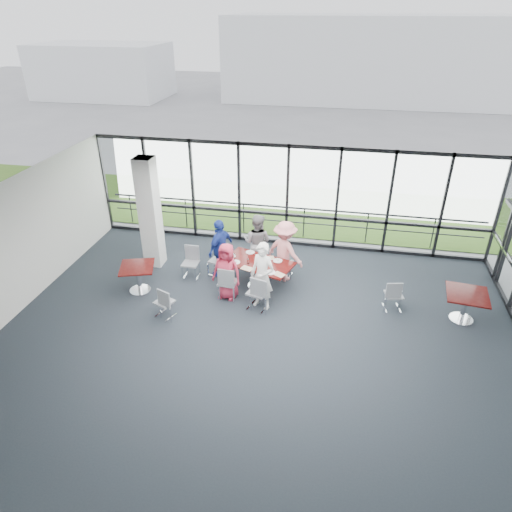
% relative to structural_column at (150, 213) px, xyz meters
% --- Properties ---
extents(floor, '(12.00, 10.00, 0.02)m').
position_rel_structural_column_xyz_m(floor, '(3.60, -3.00, -1.61)').
color(floor, '#222931').
rests_on(floor, ground).
extents(ceiling, '(12.00, 10.00, 0.04)m').
position_rel_structural_column_xyz_m(ceiling, '(3.60, -3.00, 1.60)').
color(ceiling, silver).
rests_on(ceiling, ground).
extents(wall_left, '(0.10, 10.00, 3.20)m').
position_rel_structural_column_xyz_m(wall_left, '(-2.40, -3.00, 0.00)').
color(wall_left, silver).
rests_on(wall_left, ground).
extents(wall_front, '(12.00, 0.10, 3.20)m').
position_rel_structural_column_xyz_m(wall_front, '(3.60, -8.00, 0.00)').
color(wall_front, silver).
rests_on(wall_front, ground).
extents(curtain_wall_back, '(12.00, 0.10, 3.20)m').
position_rel_structural_column_xyz_m(curtain_wall_back, '(3.60, 2.00, 0.00)').
color(curtain_wall_back, white).
rests_on(curtain_wall_back, ground).
extents(exit_door, '(0.12, 1.60, 2.10)m').
position_rel_structural_column_xyz_m(exit_door, '(9.60, 0.75, -0.55)').
color(exit_door, black).
rests_on(exit_door, ground).
extents(structural_column, '(0.50, 0.50, 3.20)m').
position_rel_structural_column_xyz_m(structural_column, '(0.00, 0.00, 0.00)').
color(structural_column, silver).
rests_on(structural_column, ground).
extents(apron, '(80.00, 70.00, 0.02)m').
position_rel_structural_column_xyz_m(apron, '(3.60, 7.00, -1.62)').
color(apron, gray).
rests_on(apron, ground).
extents(grass_strip, '(80.00, 5.00, 0.01)m').
position_rel_structural_column_xyz_m(grass_strip, '(3.60, 5.00, -1.59)').
color(grass_strip, '#365E1C').
rests_on(grass_strip, ground).
extents(hangar_main, '(24.00, 10.00, 6.00)m').
position_rel_structural_column_xyz_m(hangar_main, '(7.60, 29.00, 1.40)').
color(hangar_main, white).
rests_on(hangar_main, ground).
extents(hangar_aux, '(10.00, 6.00, 4.00)m').
position_rel_structural_column_xyz_m(hangar_aux, '(-14.40, 25.00, 0.40)').
color(hangar_aux, white).
rests_on(hangar_aux, ground).
extents(guard_rail, '(12.00, 0.06, 0.06)m').
position_rel_structural_column_xyz_m(guard_rail, '(3.60, 2.60, -1.10)').
color(guard_rail, '#2D2D33').
rests_on(guard_rail, ground).
extents(main_table, '(2.02, 1.51, 0.75)m').
position_rel_structural_column_xyz_m(main_table, '(3.21, -0.65, -0.99)').
color(main_table, '#3D0909').
rests_on(main_table, ground).
extents(side_table_left, '(1.07, 1.07, 0.75)m').
position_rel_structural_column_xyz_m(side_table_left, '(0.15, -1.48, -0.97)').
color(side_table_left, '#3D0909').
rests_on(side_table_left, ground).
extents(side_table_right, '(1.04, 1.04, 0.75)m').
position_rel_structural_column_xyz_m(side_table_right, '(8.34, -1.17, -0.95)').
color(side_table_right, '#3D0909').
rests_on(side_table_right, ground).
extents(diner_near_left, '(0.82, 0.60, 1.54)m').
position_rel_structural_column_xyz_m(diner_near_left, '(2.52, -1.30, -0.83)').
color(diner_near_left, '#BD2B46').
rests_on(diner_near_left, ground).
extents(diner_near_right, '(0.78, 0.68, 1.78)m').
position_rel_structural_column_xyz_m(diner_near_right, '(3.49, -1.56, -0.71)').
color(diner_near_right, white).
rests_on(diner_near_right, ground).
extents(diner_far_left, '(0.90, 0.64, 1.69)m').
position_rel_structural_column_xyz_m(diner_far_left, '(3.00, 0.29, -0.76)').
color(diner_far_left, gray).
rests_on(diner_far_left, ground).
extents(diner_far_right, '(1.26, 1.05, 1.73)m').
position_rel_structural_column_xyz_m(diner_far_right, '(3.85, -0.13, -0.73)').
color(diner_far_right, pink).
rests_on(diner_far_right, ground).
extents(diner_end, '(0.86, 1.12, 1.70)m').
position_rel_structural_column_xyz_m(diner_end, '(2.08, -0.26, -0.75)').
color(diner_end, navy).
rests_on(diner_end, ground).
extents(chair_main_nl, '(0.48, 0.48, 0.93)m').
position_rel_structural_column_xyz_m(chair_main_nl, '(2.55, -1.33, -1.14)').
color(chair_main_nl, gray).
rests_on(chair_main_nl, ground).
extents(chair_main_nr, '(0.57, 0.57, 0.95)m').
position_rel_structural_column_xyz_m(chair_main_nr, '(3.39, -1.65, -1.13)').
color(chair_main_nr, gray).
rests_on(chair_main_nr, ground).
extents(chair_main_fl, '(0.45, 0.45, 0.82)m').
position_rel_structural_column_xyz_m(chair_main_fl, '(3.05, 0.32, -1.19)').
color(chair_main_fl, gray).
rests_on(chair_main_fl, ground).
extents(chair_main_fr, '(0.49, 0.49, 0.86)m').
position_rel_structural_column_xyz_m(chair_main_fr, '(3.82, 0.03, -1.17)').
color(chair_main_fr, gray).
rests_on(chair_main_fr, ground).
extents(chair_main_end, '(0.52, 0.52, 0.86)m').
position_rel_structural_column_xyz_m(chair_main_end, '(1.97, -0.24, -1.17)').
color(chair_main_end, gray).
rests_on(chair_main_end, ground).
extents(chair_spare_la, '(0.53, 0.53, 0.82)m').
position_rel_structural_column_xyz_m(chair_spare_la, '(1.24, -2.41, -1.19)').
color(chair_spare_la, gray).
rests_on(chair_spare_la, ground).
extents(chair_spare_lb, '(0.43, 0.43, 0.88)m').
position_rel_structural_column_xyz_m(chair_spare_lb, '(1.28, -0.55, -1.16)').
color(chair_spare_lb, gray).
rests_on(chair_spare_lb, ground).
extents(chair_spare_r, '(0.49, 0.49, 0.84)m').
position_rel_structural_column_xyz_m(chair_spare_r, '(6.71, -1.03, -1.18)').
color(chair_spare_r, gray).
rests_on(chair_spare_r, ground).
extents(plate_nl, '(0.24, 0.24, 0.01)m').
position_rel_structural_column_xyz_m(plate_nl, '(2.63, -0.78, -0.84)').
color(plate_nl, white).
rests_on(plate_nl, main_table).
extents(plate_nr, '(0.26, 0.26, 0.01)m').
position_rel_structural_column_xyz_m(plate_nr, '(3.62, -1.12, -0.84)').
color(plate_nr, white).
rests_on(plate_nr, main_table).
extents(plate_fl, '(0.24, 0.24, 0.01)m').
position_rel_structural_column_xyz_m(plate_fl, '(2.90, -0.17, -0.84)').
color(plate_fl, white).
rests_on(plate_fl, main_table).
extents(plate_fr, '(0.25, 0.25, 0.01)m').
position_rel_structural_column_xyz_m(plate_fr, '(3.71, -0.49, -0.84)').
color(plate_fr, white).
rests_on(plate_fr, main_table).
extents(plate_end, '(0.24, 0.24, 0.01)m').
position_rel_structural_column_xyz_m(plate_end, '(2.42, -0.43, -0.84)').
color(plate_end, white).
rests_on(plate_end, main_table).
extents(tumbler_a, '(0.06, 0.06, 0.13)m').
position_rel_structural_column_xyz_m(tumbler_a, '(2.97, -0.77, -0.79)').
color(tumbler_a, white).
rests_on(tumbler_a, main_table).
extents(tumbler_b, '(0.07, 0.07, 0.14)m').
position_rel_structural_column_xyz_m(tumbler_b, '(3.40, -0.95, -0.78)').
color(tumbler_b, white).
rests_on(tumbler_b, main_table).
extents(tumbler_c, '(0.07, 0.07, 0.13)m').
position_rel_structural_column_xyz_m(tumbler_c, '(3.27, -0.45, -0.78)').
color(tumbler_c, white).
rests_on(tumbler_c, main_table).
extents(tumbler_d, '(0.08, 0.08, 0.15)m').
position_rel_structural_column_xyz_m(tumbler_d, '(2.56, -0.61, -0.77)').
color(tumbler_d, white).
rests_on(tumbler_d, main_table).
extents(menu_a, '(0.36, 0.31, 0.00)m').
position_rel_structural_column_xyz_m(menu_a, '(2.99, -1.03, -0.85)').
color(menu_a, silver).
rests_on(menu_a, main_table).
extents(menu_b, '(0.35, 0.33, 0.00)m').
position_rel_structural_column_xyz_m(menu_b, '(3.85, -1.17, -0.85)').
color(menu_b, silver).
rests_on(menu_b, main_table).
extents(menu_c, '(0.38, 0.32, 0.00)m').
position_rel_structural_column_xyz_m(menu_c, '(3.44, -0.39, -0.85)').
color(menu_c, silver).
rests_on(menu_c, main_table).
extents(condiment_caddy, '(0.10, 0.07, 0.04)m').
position_rel_structural_column_xyz_m(condiment_caddy, '(3.30, -0.61, -0.83)').
color(condiment_caddy, black).
rests_on(condiment_caddy, main_table).
extents(ketchup_bottle, '(0.06, 0.06, 0.18)m').
position_rel_structural_column_xyz_m(ketchup_bottle, '(3.18, -0.65, -0.76)').
color(ketchup_bottle, '#A90502').
rests_on(ketchup_bottle, main_table).
extents(green_bottle, '(0.05, 0.05, 0.20)m').
position_rel_structural_column_xyz_m(green_bottle, '(3.32, -0.69, -0.75)').
color(green_bottle, '#226B2C').
rests_on(green_bottle, main_table).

